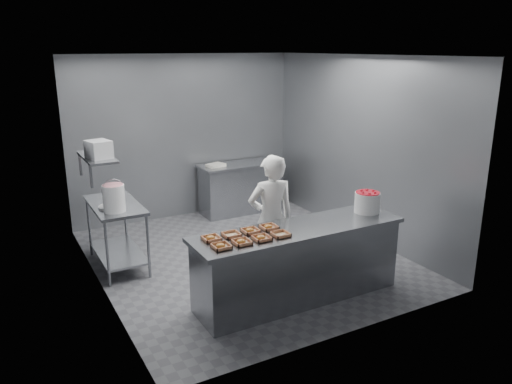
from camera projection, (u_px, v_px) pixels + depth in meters
floor at (246, 258)px, 7.15m from camera, size 4.50×4.50×0.00m
ceiling at (244, 55)px, 6.36m from camera, size 4.50×4.50×0.00m
wall_back at (185, 137)px, 8.65m from camera, size 4.00×0.04×2.80m
wall_left at (93, 181)px, 5.83m from camera, size 0.04×4.50×2.80m
wall_right at (360, 148)px, 7.68m from camera, size 0.04×4.50×2.80m
service_counter at (298, 263)px, 5.88m from camera, size 2.60×0.70×0.90m
prep_table at (116, 225)px, 6.72m from camera, size 0.60×1.20×0.90m
back_counter at (241, 188)px, 9.03m from camera, size 1.50×0.60×0.90m
wall_shelf at (97, 157)px, 6.37m from camera, size 0.35×0.90×0.03m
tray_0 at (221, 246)px, 5.16m from camera, size 0.19×0.18×0.06m
tray_1 at (242, 242)px, 5.27m from camera, size 0.19×0.18×0.06m
tray_2 at (261, 238)px, 5.38m from camera, size 0.19×0.18×0.06m
tray_3 at (281, 234)px, 5.49m from camera, size 0.19×0.18×0.04m
tray_4 at (211, 238)px, 5.37m from camera, size 0.19×0.18×0.06m
tray_5 at (231, 235)px, 5.48m from camera, size 0.19×0.18×0.04m
tray_6 at (250, 231)px, 5.59m from camera, size 0.19×0.18×0.06m
tray_7 at (269, 227)px, 5.70m from camera, size 0.19×0.18×0.06m
worker at (271, 219)px, 6.27m from camera, size 0.66×0.48×1.65m
strawberry_tub at (367, 201)px, 6.25m from camera, size 0.32×0.32×0.26m
glaze_bucket at (114, 197)px, 6.27m from camera, size 0.29×0.27×0.42m
bucket_lid at (112, 207)px, 6.47m from camera, size 0.42×0.42×0.03m
rag at (113, 195)px, 6.99m from camera, size 0.17×0.16×0.02m
appliance at (99, 149)px, 6.22m from camera, size 0.32×0.35×0.22m
paper_stack at (216, 165)px, 8.68m from camera, size 0.34×0.27×0.05m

